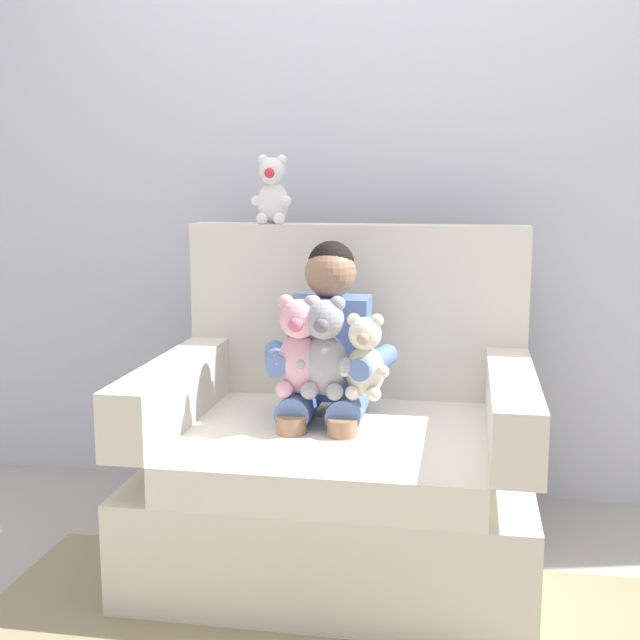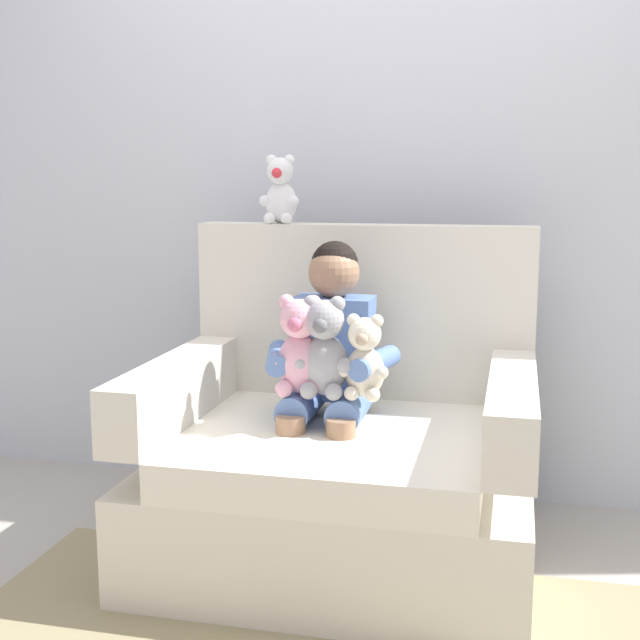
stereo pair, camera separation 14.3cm
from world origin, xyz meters
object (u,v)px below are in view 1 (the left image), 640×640
plush_cream (365,359)px  armchair (341,460)px  plush_grey (324,350)px  plush_white_on_backrest (273,192)px  plush_pink (300,349)px  seated_child (327,355)px

plush_cream → armchair: bearing=111.2°
plush_grey → plush_white_on_backrest: (-0.27, 0.46, 0.48)m
armchair → plush_white_on_backrest: size_ratio=4.88×
armchair → plush_pink: 0.42m
armchair → seated_child: armchair is taller
armchair → plush_cream: armchair is taller
plush_white_on_backrest → seated_child: bearing=-44.4°
plush_pink → plush_cream: bearing=-17.4°
plush_white_on_backrest → armchair: bearing=-41.7°
seated_child → plush_pink: bearing=-109.1°
armchair → plush_grey: bearing=-111.7°
plush_white_on_backrest → plush_grey: bearing=-52.0°
seated_child → plush_grey: size_ratio=2.59×
plush_cream → plush_grey: (-0.13, -0.00, 0.02)m
plush_pink → plush_grey: size_ratio=1.00×
plush_grey → seated_child: bearing=78.0°
plush_pink → plush_white_on_backrest: bearing=95.4°
plush_pink → plush_white_on_backrest: (-0.19, 0.46, 0.48)m
plush_cream → seated_child: bearing=116.7°
seated_child → plush_cream: (0.14, -0.13, 0.02)m
seated_child → plush_pink: size_ratio=2.59×
plush_grey → plush_white_on_backrest: plush_white_on_backrest is taller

